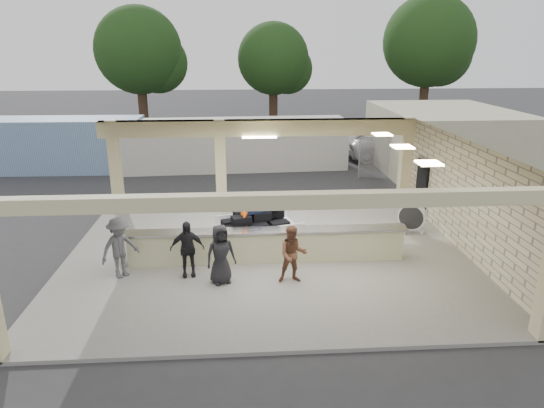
{
  "coord_description": "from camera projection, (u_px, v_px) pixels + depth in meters",
  "views": [
    {
      "loc": [
        -0.73,
        -13.6,
        6.16
      ],
      "look_at": [
        0.24,
        1.0,
        1.37
      ],
      "focal_mm": 32.0,
      "sensor_mm": 36.0,
      "label": 1
    }
  ],
  "objects": [
    {
      "name": "car_white_a",
      "position": [
        392.0,
        145.0,
        27.66
      ],
      "size": [
        5.82,
        3.37,
        1.57
      ],
      "primitive_type": "imported",
      "rotation": [
        0.0,
        0.0,
        1.71
      ],
      "color": "silver",
      "rests_on": "ground"
    },
    {
      "name": "fence",
      "position": [
        480.0,
        155.0,
        23.76
      ],
      "size": [
        12.06,
        0.06,
        2.03
      ],
      "color": "gray",
      "rests_on": "ground"
    },
    {
      "name": "adjacent_building",
      "position": [
        443.0,
        141.0,
        24.44
      ],
      "size": [
        6.0,
        8.0,
        3.2
      ],
      "primitive_type": "cube",
      "color": "#C0BD99",
      "rests_on": "ground"
    },
    {
      "name": "car_white_b",
      "position": [
        477.0,
        147.0,
        27.61
      ],
      "size": [
        4.21,
        1.65,
        1.32
      ],
      "primitive_type": "imported",
      "rotation": [
        0.0,
        0.0,
        1.59
      ],
      "color": "silver",
      "rests_on": "ground"
    },
    {
      "name": "luggage_cart",
      "position": [
        256.0,
        225.0,
        15.03
      ],
      "size": [
        2.79,
        2.12,
        1.44
      ],
      "rotation": [
        0.0,
        0.0,
        0.26
      ],
      "color": "white",
      "rests_on": "pavilion"
    },
    {
      "name": "tree_right",
      "position": [
        432.0,
        45.0,
        37.69
      ],
      "size": [
        7.2,
        7.0,
        10.0
      ],
      "color": "#382619",
      "rests_on": "ground"
    },
    {
      "name": "container_white",
      "position": [
        233.0,
        144.0,
        25.2
      ],
      "size": [
        11.88,
        2.94,
        2.55
      ],
      "primitive_type": "cube",
      "rotation": [
        0.0,
        0.0,
        0.05
      ],
      "color": "beige",
      "rests_on": "ground"
    },
    {
      "name": "passenger_d",
      "position": [
        221.0,
        254.0,
        12.8
      ],
      "size": [
        0.86,
        0.58,
        1.64
      ],
      "primitive_type": "imported",
      "rotation": [
        0.0,
        0.0,
        0.35
      ],
      "color": "black",
      "rests_on": "pavilion"
    },
    {
      "name": "baggage_counter",
      "position": [
        267.0,
        245.0,
        14.2
      ],
      "size": [
        8.2,
        0.58,
        0.98
      ],
      "color": "#BAB88B",
      "rests_on": "pavilion"
    },
    {
      "name": "tree_mid",
      "position": [
        277.0,
        62.0,
        38.27
      ],
      "size": [
        6.0,
        5.6,
        8.0
      ],
      "color": "#382619",
      "rests_on": "ground"
    },
    {
      "name": "pavilion",
      "position": [
        272.0,
        208.0,
        15.08
      ],
      "size": [
        12.01,
        10.0,
        3.55
      ],
      "color": "slate",
      "rests_on": "ground"
    },
    {
      "name": "drum_fan",
      "position": [
        412.0,
        217.0,
        16.41
      ],
      "size": [
        0.93,
        0.77,
        1.02
      ],
      "rotation": [
        0.0,
        0.0,
        -0.59
      ],
      "color": "white",
      "rests_on": "pavilion"
    },
    {
      "name": "passenger_a",
      "position": [
        293.0,
        254.0,
        12.84
      ],
      "size": [
        0.78,
        0.36,
        1.58
      ],
      "primitive_type": "imported",
      "rotation": [
        0.0,
        0.0,
        0.02
      ],
      "color": "brown",
      "rests_on": "pavilion"
    },
    {
      "name": "baggage_handler",
      "position": [
        244.0,
        224.0,
        14.8
      ],
      "size": [
        0.37,
        0.65,
        1.75
      ],
      "primitive_type": "imported",
      "rotation": [
        0.0,
        0.0,
        4.68
      ],
      "color": "#ED510C",
      "rests_on": "pavilion"
    },
    {
      "name": "container_blue",
      "position": [
        40.0,
        145.0,
        24.74
      ],
      "size": [
        10.34,
        2.69,
        2.68
      ],
      "primitive_type": "cube",
      "rotation": [
        0.0,
        0.0,
        -0.02
      ],
      "color": "#7FA2CC",
      "rests_on": "ground"
    },
    {
      "name": "tree_left",
      "position": [
        144.0,
        54.0,
        35.55
      ],
      "size": [
        6.6,
        6.3,
        9.0
      ],
      "color": "#382619",
      "rests_on": "ground"
    },
    {
      "name": "passenger_b",
      "position": [
        187.0,
        249.0,
        13.19
      ],
      "size": [
        0.96,
        0.43,
        1.59
      ],
      "primitive_type": "imported",
      "rotation": [
        0.0,
        0.0,
        0.1
      ],
      "color": "black",
      "rests_on": "pavilion"
    },
    {
      "name": "ground",
      "position": [
        266.0,
        257.0,
        14.86
      ],
      "size": [
        120.0,
        120.0,
        0.0
      ],
      "primitive_type": "plane",
      "color": "#2D2D30",
      "rests_on": "ground"
    },
    {
      "name": "car_dark",
      "position": [
        336.0,
        140.0,
        29.91
      ],
      "size": [
        4.01,
        3.1,
        1.28
      ],
      "primitive_type": "imported",
      "rotation": [
        0.0,
        0.0,
        1.05
      ],
      "color": "black",
      "rests_on": "ground"
    },
    {
      "name": "passenger_c",
      "position": [
        120.0,
        248.0,
        13.12
      ],
      "size": [
        1.08,
        1.02,
        1.71
      ],
      "primitive_type": "imported",
      "rotation": [
        0.0,
        0.0,
        0.72
      ],
      "color": "#48494D",
      "rests_on": "pavilion"
    }
  ]
}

